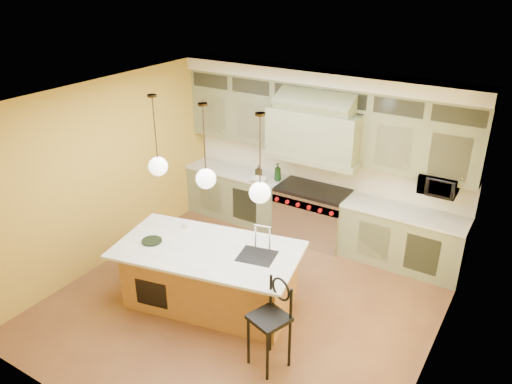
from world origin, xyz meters
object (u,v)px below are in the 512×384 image
Objects in this scene: range at (312,214)px; microwave at (439,184)px; kitchen_island at (211,275)px; counter_stool at (271,319)px.

microwave is (1.95, 0.11, 0.96)m from range.
range is 0.45× the size of kitchen_island.
range is at bearing 125.55° from counter_stool.
counter_stool is 2.14× the size of microwave.
range is at bearing 68.96° from kitchen_island.
microwave is (2.34, 2.50, 0.98)m from kitchen_island.
counter_stool is (0.91, -2.97, 0.18)m from range.
kitchen_island reaches higher than range.
kitchen_island is 1.44m from counter_stool.
kitchen_island is (-0.39, -2.39, -0.01)m from range.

